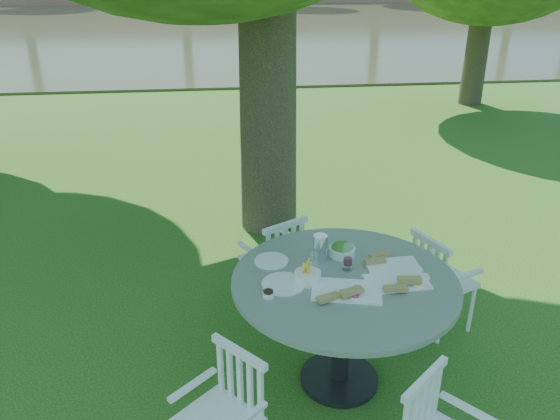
{
  "coord_description": "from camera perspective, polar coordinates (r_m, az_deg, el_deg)",
  "views": [
    {
      "loc": [
        -0.49,
        -3.96,
        2.76
      ],
      "look_at": [
        0.0,
        0.2,
        0.85
      ],
      "focal_mm": 35.0,
      "sensor_mm": 36.0,
      "label": 1
    }
  ],
  "objects": [
    {
      "name": "chair_nw",
      "position": [
        4.59,
        -0.21,
        -4.91
      ],
      "size": [
        0.58,
        0.57,
        0.86
      ],
      "rotation": [
        0.0,
        0.0,
        -2.62
      ],
      "color": "white",
      "rests_on": "ground"
    },
    {
      "name": "chair_ne",
      "position": [
        4.52,
        15.96,
        -6.62
      ],
      "size": [
        0.53,
        0.54,
        0.84
      ],
      "rotation": [
        0.0,
        0.0,
        -4.34
      ],
      "color": "white",
      "rests_on": "ground"
    },
    {
      "name": "river",
      "position": [
        27.1,
        -6.01,
        18.54
      ],
      "size": [
        100.0,
        28.0,
        0.12
      ],
      "primitive_type": "cube",
      "color": "#373B23",
      "rests_on": "ground"
    },
    {
      "name": "chair_sw",
      "position": [
        3.28,
        -5.41,
        -19.66
      ],
      "size": [
        0.56,
        0.56,
        0.81
      ],
      "rotation": [
        0.0,
        0.0,
        -0.84
      ],
      "color": "white",
      "rests_on": "ground"
    },
    {
      "name": "table",
      "position": [
        3.72,
        6.67,
        -9.11
      ],
      "size": [
        1.5,
        1.5,
        0.86
      ],
      "color": "black",
      "rests_on": "ground"
    },
    {
      "name": "ground",
      "position": [
        4.85,
        0.28,
        -10.17
      ],
      "size": [
        140.0,
        140.0,
        0.0
      ],
      "primitive_type": "plane",
      "color": "#19430E",
      "rests_on": "ground"
    },
    {
      "name": "tableware",
      "position": [
        3.68,
        5.93,
        -6.11
      ],
      "size": [
        1.12,
        0.74,
        0.2
      ],
      "color": "white",
      "rests_on": "table"
    }
  ]
}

